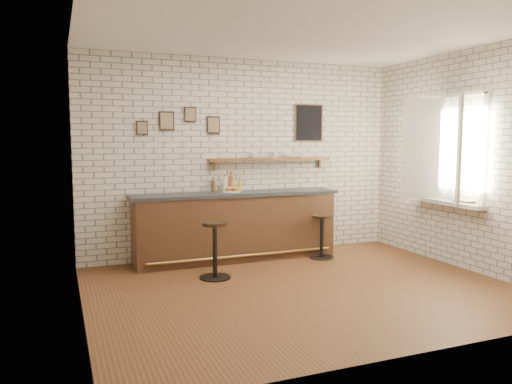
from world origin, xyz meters
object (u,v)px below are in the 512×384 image
at_px(sandwich_plate, 232,192).
at_px(book_upper, 462,201).
at_px(ciabatta_sandwich, 232,189).
at_px(bar_counter, 236,226).
at_px(condiment_bottle_yellow, 239,185).
at_px(bitters_bottle_brown, 213,186).
at_px(bitters_bottle_amber, 231,183).
at_px(bar_stool_left, 215,248).
at_px(shelf_cup_d, 302,155).
at_px(shelf_cup_a, 253,155).
at_px(shelf_cup_b, 274,155).
at_px(bitters_bottle_white, 225,185).
at_px(book_lower, 460,202).
at_px(bar_stool_right, 322,235).
at_px(shelf_cup_c, 287,155).

height_order(sandwich_plate, book_upper, sandwich_plate).
bearing_deg(ciabatta_sandwich, book_upper, -33.27).
bearing_deg(bar_counter, condiment_bottle_yellow, 55.02).
bearing_deg(bitters_bottle_brown, bitters_bottle_amber, -0.00).
height_order(bitters_bottle_brown, book_upper, bitters_bottle_brown).
height_order(sandwich_plate, bar_stool_left, sandwich_plate).
bearing_deg(book_upper, ciabatta_sandwich, 147.71).
xyz_separation_m(bar_stool_left, shelf_cup_d, (1.79, 1.07, 1.15)).
xyz_separation_m(bitters_bottle_amber, shelf_cup_a, (0.38, 0.04, 0.42)).
relative_size(ciabatta_sandwich, shelf_cup_b, 2.18).
distance_m(ciabatta_sandwich, condiment_bottle_yellow, 0.22).
xyz_separation_m(bitters_bottle_white, book_lower, (2.74, -1.86, -0.17)).
relative_size(bitters_bottle_amber, book_lower, 1.41).
bearing_deg(book_lower, bar_counter, 133.24).
relative_size(bitters_bottle_brown, bitters_bottle_amber, 0.73).
bearing_deg(bitters_bottle_brown, shelf_cup_d, 1.47).
bearing_deg(shelf_cup_a, bar_stool_right, -43.39).
bearing_deg(condiment_bottle_yellow, sandwich_plate, -140.98).
height_order(ciabatta_sandwich, condiment_bottle_yellow, condiment_bottle_yellow).
xyz_separation_m(bitters_bottle_amber, bar_stool_left, (-0.57, -1.03, -0.74)).
xyz_separation_m(bar_counter, bitters_bottle_brown, (-0.30, 0.16, 0.59)).
distance_m(bar_stool_left, shelf_cup_d, 2.38).
height_order(condiment_bottle_yellow, shelf_cup_c, shelf_cup_c).
bearing_deg(bitters_bottle_brown, shelf_cup_c, 1.80).
relative_size(condiment_bottle_yellow, shelf_cup_d, 2.14).
bearing_deg(condiment_bottle_yellow, bar_stool_left, -124.57).
height_order(sandwich_plate, condiment_bottle_yellow, condiment_bottle_yellow).
bearing_deg(bar_counter, book_lower, -32.90).
bearing_deg(ciabatta_sandwich, bitters_bottle_brown, 150.37).
relative_size(bitters_bottle_white, shelf_cup_a, 1.92).
distance_m(bitters_bottle_brown, shelf_cup_d, 1.55).
bearing_deg(book_upper, bar_counter, 147.54).
bearing_deg(shelf_cup_b, bitters_bottle_white, 120.44).
bearing_deg(book_lower, shelf_cup_a, 126.20).
height_order(sandwich_plate, shelf_cup_d, shelf_cup_d).
height_order(sandwich_plate, bitters_bottle_amber, bitters_bottle_amber).
height_order(bar_stool_right, book_upper, book_upper).
relative_size(bar_counter, bitters_bottle_brown, 14.37).
bearing_deg(shelf_cup_a, sandwich_plate, -164.64).
bearing_deg(bar_stool_left, shelf_cup_c, 35.20).
distance_m(bar_stool_right, book_upper, 2.02).
relative_size(shelf_cup_d, book_lower, 0.45).
bearing_deg(condiment_bottle_yellow, bitters_bottle_white, 180.00).
height_order(shelf_cup_b, shelf_cup_d, shelf_cup_b).
bearing_deg(ciabatta_sandwich, condiment_bottle_yellow, 40.54).
distance_m(shelf_cup_c, shelf_cup_d, 0.27).
relative_size(bar_stool_left, book_upper, 3.30).
bearing_deg(book_lower, shelf_cup_b, 121.38).
relative_size(bar_counter, book_upper, 13.99).
relative_size(bitters_bottle_brown, book_lower, 1.04).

